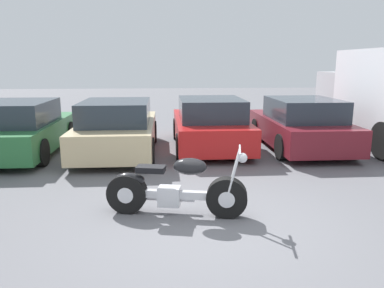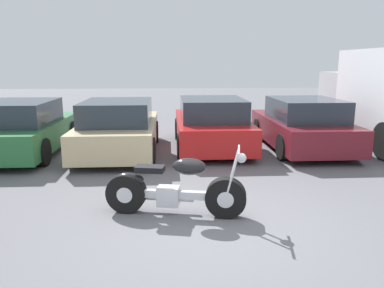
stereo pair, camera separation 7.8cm
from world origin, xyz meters
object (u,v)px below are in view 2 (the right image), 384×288
parked_car_red (211,125)px  parked_car_maroon (302,125)px  parked_car_green (22,129)px  motorcycle (173,189)px  parked_car_champagne (119,129)px

parked_car_red → parked_car_maroon: (2.48, -0.25, 0.00)m
parked_car_red → parked_car_maroon: same height
parked_car_green → parked_car_red: bearing=4.6°
motorcycle → parked_car_champagne: (-1.36, 4.15, 0.25)m
parked_car_green → parked_car_maroon: bearing=1.2°
parked_car_champagne → parked_car_red: 2.52m
parked_car_green → parked_car_champagne: 2.48m
parked_car_champagne → parked_car_maroon: 4.96m
parked_car_green → parked_car_maroon: size_ratio=1.00×
parked_car_champagne → parked_car_red: same height
parked_car_champagne → parked_car_green: bearing=178.4°
parked_car_champagne → parked_car_maroon: (4.95, 0.22, 0.00)m
parked_car_champagne → parked_car_maroon: same height
parked_car_red → motorcycle: bearing=-103.6°
motorcycle → parked_car_maroon: size_ratio=0.54×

